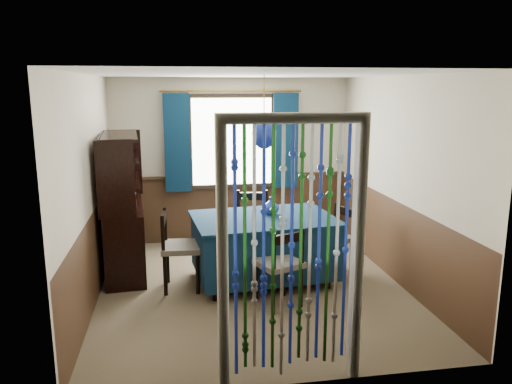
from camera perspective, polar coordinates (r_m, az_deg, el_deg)
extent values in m
plane|color=brown|center=(6.09, -0.42, -10.90)|extent=(4.00, 4.00, 0.00)
plane|color=silver|center=(5.61, -0.46, 13.33)|extent=(4.00, 4.00, 0.00)
plane|color=beige|center=(7.67, -2.80, 3.59)|extent=(3.60, 0.00, 3.60)
plane|color=beige|center=(3.82, 4.32, -5.08)|extent=(3.60, 0.00, 3.60)
plane|color=beige|center=(5.73, -18.52, 0.09)|extent=(0.00, 4.00, 4.00)
plane|color=beige|center=(6.26, 16.07, 1.21)|extent=(0.00, 4.00, 4.00)
plane|color=#402918|center=(7.80, -2.73, -1.89)|extent=(3.60, 0.00, 3.60)
plane|color=#402918|center=(4.11, 4.10, -15.06)|extent=(3.60, 0.00, 3.60)
plane|color=#402918|center=(5.92, -17.89, -7.03)|extent=(0.00, 4.00, 4.00)
plane|color=#402918|center=(6.43, 15.56, -5.37)|extent=(0.00, 4.00, 4.00)
cube|color=black|center=(7.59, -2.78, 5.77)|extent=(1.32, 0.12, 1.42)
cube|color=#0B243D|center=(6.15, 0.87, -6.16)|extent=(1.73, 1.25, 0.67)
cube|color=#0B243D|center=(6.05, 0.88, -3.03)|extent=(1.79, 1.32, 0.03)
cylinder|color=black|center=(5.76, -4.68, -11.58)|extent=(0.07, 0.07, 0.14)
cylinder|color=black|center=(6.13, 8.24, -10.18)|extent=(0.07, 0.07, 0.14)
cylinder|color=black|center=(6.54, -6.02, -8.68)|extent=(0.07, 0.07, 0.14)
cylinder|color=black|center=(6.86, 5.46, -7.65)|extent=(0.07, 0.07, 0.14)
cylinder|color=black|center=(5.35, 1.98, -11.60)|extent=(0.04, 0.04, 0.45)
cylinder|color=black|center=(5.55, 5.18, -10.79)|extent=(0.04, 0.04, 0.45)
cylinder|color=black|center=(5.62, 0.03, -10.42)|extent=(0.04, 0.04, 0.45)
cylinder|color=black|center=(5.80, 3.14, -9.69)|extent=(0.04, 0.04, 0.45)
cube|color=#5B5549|center=(5.48, 2.61, -8.13)|extent=(0.57, 0.56, 0.06)
cube|color=black|center=(5.24, 3.76, -5.29)|extent=(0.37, 0.18, 0.10)
cylinder|color=black|center=(5.18, 2.08, -7.10)|extent=(0.04, 0.04, 0.44)
cylinder|color=black|center=(5.38, 5.33, -6.41)|extent=(0.04, 0.04, 0.44)
cylinder|color=black|center=(7.11, 1.18, -5.43)|extent=(0.05, 0.05, 0.48)
cylinder|color=black|center=(7.10, -1.98, -5.45)|extent=(0.05, 0.05, 0.48)
cylinder|color=black|center=(6.76, 1.31, -6.37)|extent=(0.05, 0.05, 0.48)
cylinder|color=black|center=(6.75, -2.03, -6.39)|extent=(0.05, 0.05, 0.48)
cube|color=#5B5549|center=(6.85, -0.38, -3.73)|extent=(0.53, 0.51, 0.06)
cube|color=black|center=(6.95, -0.41, -0.48)|extent=(0.41, 0.10, 0.11)
cylinder|color=black|center=(6.99, 1.20, -1.68)|extent=(0.04, 0.04, 0.47)
cylinder|color=black|center=(6.99, -2.01, -1.69)|extent=(0.04, 0.04, 0.47)
cylinder|color=black|center=(6.26, -10.08, -8.07)|extent=(0.05, 0.05, 0.48)
cylinder|color=black|center=(5.90, -10.33, -9.36)|extent=(0.05, 0.05, 0.48)
cylinder|color=black|center=(6.25, -6.67, -8.01)|extent=(0.05, 0.05, 0.48)
cylinder|color=black|center=(5.88, -6.70, -9.31)|extent=(0.05, 0.05, 0.48)
cube|color=#5B5549|center=(5.98, -8.52, -6.23)|extent=(0.48, 0.50, 0.06)
cube|color=black|center=(5.89, -10.52, -2.99)|extent=(0.06, 0.41, 0.11)
cylinder|color=black|center=(6.12, -10.34, -3.88)|extent=(0.04, 0.04, 0.47)
cylinder|color=black|center=(5.75, -10.61, -4.94)|extent=(0.04, 0.04, 0.47)
cylinder|color=black|center=(6.52, 10.84, -7.45)|extent=(0.04, 0.04, 0.45)
cylinder|color=black|center=(6.78, 8.90, -6.61)|extent=(0.04, 0.04, 0.45)
cylinder|color=black|center=(6.32, 8.49, -8.00)|extent=(0.04, 0.04, 0.45)
cylinder|color=black|center=(6.59, 6.59, -7.11)|extent=(0.04, 0.04, 0.45)
cube|color=#5B5549|center=(6.47, 8.77, -5.17)|extent=(0.54, 0.55, 0.06)
cube|color=black|center=(6.49, 10.10, -2.17)|extent=(0.17, 0.37, 0.10)
cylinder|color=black|center=(6.40, 11.07, -3.71)|extent=(0.04, 0.04, 0.44)
cylinder|color=black|center=(6.66, 9.09, -3.00)|extent=(0.04, 0.04, 0.44)
cube|color=black|center=(6.66, -14.74, -5.18)|extent=(0.58, 1.40, 0.89)
cube|color=black|center=(5.82, -15.76, 1.37)|extent=(0.43, 0.08, 0.89)
cube|color=black|center=(7.11, -14.67, 3.28)|extent=(0.43, 0.08, 0.89)
cube|color=black|center=(6.41, -15.37, 6.19)|extent=(0.53, 1.40, 0.04)
cube|color=black|center=(6.49, -17.07, 2.35)|extent=(0.14, 1.35, 0.89)
cube|color=black|center=(6.48, -14.84, 1.29)|extent=(0.48, 1.31, 0.02)
cube|color=black|center=(6.44, -14.98, 3.87)|extent=(0.48, 1.31, 0.02)
cylinder|color=olive|center=(5.85, 0.93, 9.98)|extent=(0.01, 0.01, 0.67)
ellipsoid|color=navy|center=(5.87, 0.92, 6.69)|extent=(0.29, 0.29, 0.36)
cylinder|color=olive|center=(5.86, 0.92, 8.44)|extent=(0.09, 0.09, 0.03)
imported|color=navy|center=(6.17, 1.73, -1.68)|extent=(0.24, 0.24, 0.20)
imported|color=beige|center=(6.27, -14.84, 1.27)|extent=(0.19, 0.19, 0.05)
imported|color=beige|center=(6.88, -14.31, 0.09)|extent=(0.24, 0.24, 0.20)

